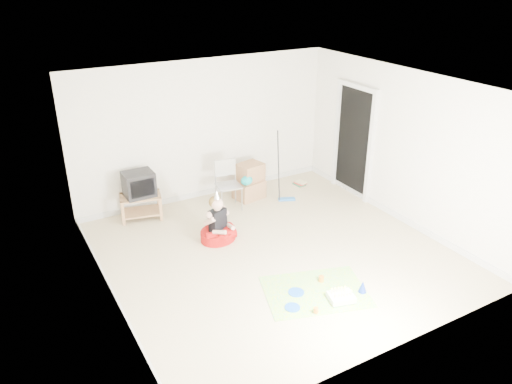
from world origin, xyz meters
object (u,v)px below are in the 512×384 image
seated_woman (218,229)px  birthday_cake (341,298)px  crt_tv (139,184)px  tv_stand (141,205)px  folding_chair (229,186)px  cardboard_boxes (249,182)px

seated_woman → birthday_cake: (0.72, -2.28, -0.15)m
crt_tv → seated_woman: (0.84, -1.34, -0.46)m
tv_stand → folding_chair: bearing=-15.1°
crt_tv → folding_chair: size_ratio=0.55×
crt_tv → tv_stand: bearing=179.6°
seated_woman → birthday_cake: bearing=-72.6°
crt_tv → folding_chair: (1.51, -0.41, -0.20)m
birthday_cake → folding_chair: bearing=90.8°
crt_tv → folding_chair: 1.58m
cardboard_boxes → seated_woman: seated_woman is taller
cardboard_boxes → birthday_cake: (-0.50, -3.43, -0.28)m
tv_stand → crt_tv: bearing=0.0°
cardboard_boxes → crt_tv: bearing=174.7°
crt_tv → seated_woman: 1.65m
birthday_cake → seated_woman: bearing=107.4°
tv_stand → crt_tv: crt_tv is taller
crt_tv → birthday_cake: size_ratio=1.30×
tv_stand → seated_woman: (0.84, -1.34, -0.07)m
folding_chair → birthday_cake: 3.24m
seated_woman → birthday_cake: size_ratio=2.29×
tv_stand → crt_tv: 0.39m
cardboard_boxes → tv_stand: bearing=174.7°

